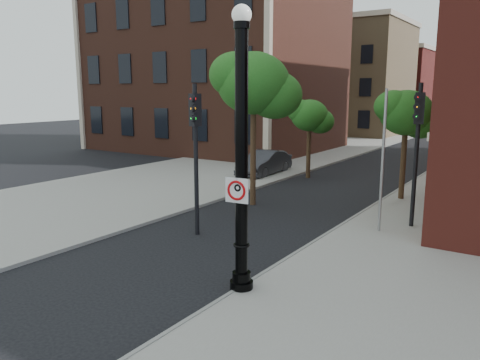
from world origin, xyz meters
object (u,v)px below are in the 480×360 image
Objects in this scene: no_parking_sign at (237,190)px; traffic_signal_left at (195,135)px; parked_car at (264,163)px; traffic_signal_right at (418,132)px; lamppost at (242,167)px.

traffic_signal_left is at bearing 133.49° from no_parking_sign.
parked_car is 12.21m from traffic_signal_right.
traffic_signal_left is (-3.87, 3.07, 0.32)m from lamppost.
traffic_signal_left reaches higher than no_parking_sign.
traffic_signal_left is (-3.85, 3.24, 0.84)m from no_parking_sign.
no_parking_sign is 8.26m from traffic_signal_right.
parked_car is at bearing 112.14° from no_parking_sign.
lamppost is 1.55× the size of parked_car.
parked_car is (-7.89, 14.31, -2.38)m from lamppost.
traffic_signal_right is (9.96, -6.53, 2.73)m from parked_car.
no_parking_sign is at bearing -95.81° from lamppost.
lamppost is 0.54m from no_parking_sign.
no_parking_sign is at bearing -118.92° from traffic_signal_right.
traffic_signal_left is at bearing 141.52° from lamppost.
no_parking_sign is at bearing -63.53° from parked_car.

